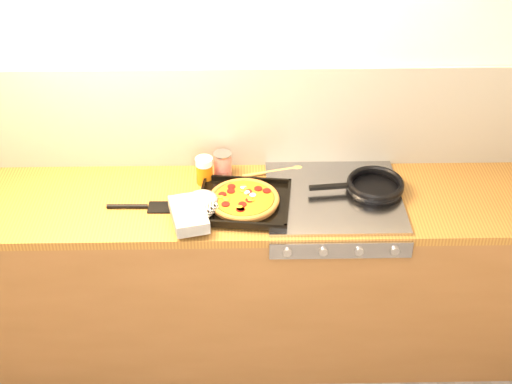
{
  "coord_description": "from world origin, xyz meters",
  "views": [
    {
      "loc": [
        0.05,
        -1.49,
        2.76
      ],
      "look_at": [
        0.1,
        1.08,
        0.95
      ],
      "focal_mm": 50.0,
      "sensor_mm": 36.0,
      "label": 1
    }
  ],
  "objects_px": {
    "pizza_on_tray": "(229,203)",
    "tomato_can": "(223,164)",
    "juice_glass": "(204,170)",
    "frying_pan": "(374,186)"
  },
  "relations": [
    {
      "from": "tomato_can",
      "to": "juice_glass",
      "type": "distance_m",
      "value": 0.1
    },
    {
      "from": "pizza_on_tray",
      "to": "tomato_can",
      "type": "relative_size",
      "value": 4.52
    },
    {
      "from": "frying_pan",
      "to": "tomato_can",
      "type": "xyz_separation_m",
      "value": [
        -0.68,
        0.15,
        0.02
      ]
    },
    {
      "from": "pizza_on_tray",
      "to": "frying_pan",
      "type": "relative_size",
      "value": 1.23
    },
    {
      "from": "frying_pan",
      "to": "tomato_can",
      "type": "height_order",
      "value": "tomato_can"
    },
    {
      "from": "pizza_on_tray",
      "to": "tomato_can",
      "type": "height_order",
      "value": "tomato_can"
    },
    {
      "from": "pizza_on_tray",
      "to": "juice_glass",
      "type": "height_order",
      "value": "juice_glass"
    },
    {
      "from": "pizza_on_tray",
      "to": "frying_pan",
      "type": "xyz_separation_m",
      "value": [
        0.65,
        0.13,
        -0.0
      ]
    },
    {
      "from": "tomato_can",
      "to": "juice_glass",
      "type": "relative_size",
      "value": 0.92
    },
    {
      "from": "juice_glass",
      "to": "pizza_on_tray",
      "type": "bearing_deg",
      "value": -63.06
    }
  ]
}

